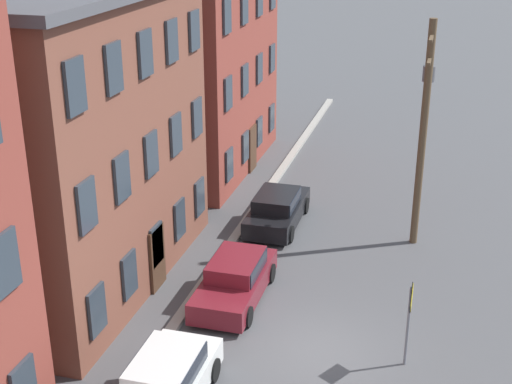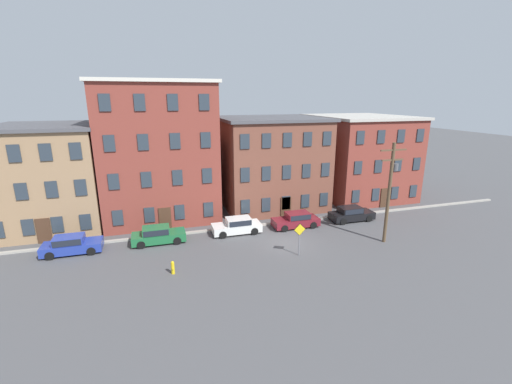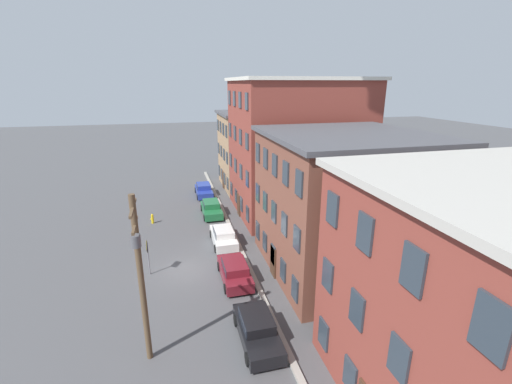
% 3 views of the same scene
% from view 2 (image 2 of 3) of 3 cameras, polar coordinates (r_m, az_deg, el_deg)
% --- Properties ---
extents(ground_plane, '(200.00, 200.00, 0.00)m').
position_cam_2_polar(ground_plane, '(29.51, 5.11, -8.44)').
color(ground_plane, '#4C4C4F').
extents(kerb_strip, '(56.00, 0.36, 0.16)m').
position_cam_2_polar(kerb_strip, '(33.37, 2.23, -5.34)').
color(kerb_strip, '#9E998E').
rests_on(kerb_strip, ground_plane).
extents(apartment_corner, '(9.21, 10.75, 9.56)m').
position_cam_2_polar(apartment_corner, '(37.92, -30.78, 2.43)').
color(apartment_corner, '#9E7A56').
rests_on(apartment_corner, ground_plane).
extents(apartment_midblock, '(11.26, 12.48, 13.49)m').
position_cam_2_polar(apartment_midblock, '(37.29, -15.91, 6.92)').
color(apartment_midblock, brown).
rests_on(apartment_midblock, ground_plane).
extents(apartment_far, '(11.19, 10.59, 9.86)m').
position_cam_2_polar(apartment_far, '(38.75, 2.33, 5.08)').
color(apartment_far, brown).
rests_on(apartment_far, ground_plane).
extents(apartment_annex, '(10.54, 12.34, 9.81)m').
position_cam_2_polar(apartment_annex, '(44.79, 16.54, 5.84)').
color(apartment_annex, brown).
rests_on(apartment_annex, ground_plane).
extents(car_blue, '(4.40, 1.92, 1.43)m').
position_cam_2_polar(car_blue, '(30.98, -28.44, -7.67)').
color(car_blue, '#233899').
rests_on(car_blue, ground_plane).
extents(car_green, '(4.40, 1.92, 1.43)m').
position_cam_2_polar(car_green, '(30.31, -16.04, -6.81)').
color(car_green, '#1E6638').
rests_on(car_green, ground_plane).
extents(car_white, '(4.40, 1.92, 1.43)m').
position_cam_2_polar(car_white, '(31.20, -3.14, -5.55)').
color(car_white, silver).
rests_on(car_white, ground_plane).
extents(car_maroon, '(4.40, 1.92, 1.43)m').
position_cam_2_polar(car_maroon, '(32.80, 6.73, -4.57)').
color(car_maroon, maroon).
rests_on(car_maroon, ground_plane).
extents(car_black, '(4.40, 1.92, 1.43)m').
position_cam_2_polar(car_black, '(35.55, 15.56, -3.45)').
color(car_black, black).
rests_on(car_black, ground_plane).
extents(caution_sign, '(0.99, 0.08, 2.66)m').
position_cam_2_polar(caution_sign, '(26.72, 7.27, -6.99)').
color(caution_sign, slate).
rests_on(caution_sign, ground_plane).
extents(utility_pole, '(2.40, 0.44, 8.50)m').
position_cam_2_polar(utility_pole, '(30.14, 21.43, 0.66)').
color(utility_pole, brown).
rests_on(utility_pole, ground_plane).
extents(fire_hydrant, '(0.24, 0.34, 0.96)m').
position_cam_2_polar(fire_hydrant, '(25.13, -13.70, -12.11)').
color(fire_hydrant, yellow).
rests_on(fire_hydrant, ground_plane).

